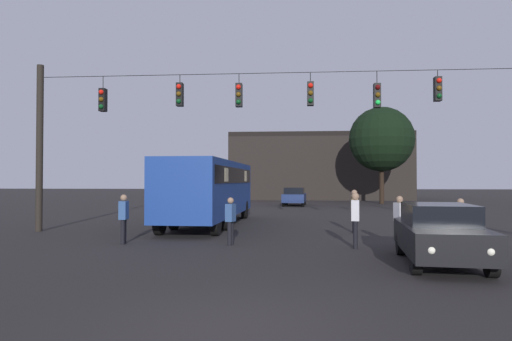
{
  "coord_description": "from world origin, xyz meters",
  "views": [
    {
      "loc": [
        0.9,
        -6.58,
        2.12
      ],
      "look_at": [
        -0.94,
        15.92,
        2.61
      ],
      "focal_mm": 32.34,
      "sensor_mm": 36.0,
      "label": 1
    }
  ],
  "objects_px": {
    "city_bus": "(210,186)",
    "car_near_right": "(440,233)",
    "car_far_left": "(294,196)",
    "pedestrian_trailing": "(355,217)",
    "pedestrian_crossing_left": "(354,208)",
    "pedestrian_near_bus": "(461,220)",
    "tree_left_silhouette": "(381,139)",
    "pedestrian_crossing_right": "(231,218)",
    "pedestrian_crossing_center": "(400,218)",
    "pedestrian_far_side": "(124,216)"
  },
  "relations": [
    {
      "from": "pedestrian_crossing_center",
      "to": "pedestrian_far_side",
      "type": "xyz_separation_m",
      "value": [
        -9.08,
        -0.16,
        0.02
      ]
    },
    {
      "from": "pedestrian_crossing_left",
      "to": "pedestrian_trailing",
      "type": "relative_size",
      "value": 1.0
    },
    {
      "from": "car_far_left",
      "to": "pedestrian_near_bus",
      "type": "distance_m",
      "value": 24.69
    },
    {
      "from": "pedestrian_crossing_left",
      "to": "pedestrian_near_bus",
      "type": "xyz_separation_m",
      "value": [
        2.76,
        -3.99,
        -0.12
      ]
    },
    {
      "from": "car_near_right",
      "to": "car_far_left",
      "type": "relative_size",
      "value": 1.01
    },
    {
      "from": "pedestrian_near_bus",
      "to": "car_far_left",
      "type": "bearing_deg",
      "value": 102.0
    },
    {
      "from": "car_far_left",
      "to": "pedestrian_crossing_left",
      "type": "height_order",
      "value": "pedestrian_crossing_left"
    },
    {
      "from": "car_near_right",
      "to": "pedestrian_trailing",
      "type": "relative_size",
      "value": 2.57
    },
    {
      "from": "pedestrian_near_bus",
      "to": "pedestrian_far_side",
      "type": "bearing_deg",
      "value": 179.12
    },
    {
      "from": "pedestrian_crossing_center",
      "to": "pedestrian_near_bus",
      "type": "xyz_separation_m",
      "value": [
        1.79,
        -0.32,
        -0.04
      ]
    },
    {
      "from": "city_bus",
      "to": "pedestrian_crossing_left",
      "type": "distance_m",
      "value": 7.06
    },
    {
      "from": "city_bus",
      "to": "car_near_right",
      "type": "height_order",
      "value": "city_bus"
    },
    {
      "from": "city_bus",
      "to": "pedestrian_crossing_center",
      "type": "height_order",
      "value": "city_bus"
    },
    {
      "from": "city_bus",
      "to": "car_near_right",
      "type": "bearing_deg",
      "value": -51.72
    },
    {
      "from": "pedestrian_crossing_center",
      "to": "pedestrian_crossing_right",
      "type": "distance_m",
      "value": 5.48
    },
    {
      "from": "city_bus",
      "to": "pedestrian_far_side",
      "type": "relative_size",
      "value": 6.69
    },
    {
      "from": "car_far_left",
      "to": "pedestrian_far_side",
      "type": "relative_size",
      "value": 2.68
    },
    {
      "from": "pedestrian_crossing_left",
      "to": "tree_left_silhouette",
      "type": "bearing_deg",
      "value": 76.89
    },
    {
      "from": "pedestrian_crossing_center",
      "to": "tree_left_silhouette",
      "type": "xyz_separation_m",
      "value": [
        4.57,
        27.44,
        4.96
      ]
    },
    {
      "from": "pedestrian_near_bus",
      "to": "pedestrian_crossing_center",
      "type": "bearing_deg",
      "value": 169.8
    },
    {
      "from": "pedestrian_crossing_center",
      "to": "city_bus",
      "type": "bearing_deg",
      "value": 138.49
    },
    {
      "from": "pedestrian_crossing_right",
      "to": "pedestrian_near_bus",
      "type": "xyz_separation_m",
      "value": [
        7.27,
        -0.2,
        0.0
      ]
    },
    {
      "from": "pedestrian_crossing_center",
      "to": "pedestrian_trailing",
      "type": "distance_m",
      "value": 1.58
    },
    {
      "from": "pedestrian_near_bus",
      "to": "pedestrian_trailing",
      "type": "height_order",
      "value": "pedestrian_trailing"
    },
    {
      "from": "pedestrian_crossing_left",
      "to": "car_near_right",
      "type": "bearing_deg",
      "value": -79.72
    },
    {
      "from": "pedestrian_crossing_right",
      "to": "tree_left_silhouette",
      "type": "xyz_separation_m",
      "value": [
        10.05,
        27.56,
        4.99
      ]
    },
    {
      "from": "city_bus",
      "to": "car_far_left",
      "type": "distance_m",
      "value": 17.8
    },
    {
      "from": "pedestrian_far_side",
      "to": "car_far_left",
      "type": "bearing_deg",
      "value": 76.55
    },
    {
      "from": "pedestrian_crossing_right",
      "to": "car_far_left",
      "type": "bearing_deg",
      "value": 84.91
    },
    {
      "from": "pedestrian_crossing_left",
      "to": "pedestrian_trailing",
      "type": "xyz_separation_m",
      "value": [
        -0.51,
        -4.21,
        -0.0
      ]
    },
    {
      "from": "tree_left_silhouette",
      "to": "pedestrian_trailing",
      "type": "bearing_deg",
      "value": -102.2
    },
    {
      "from": "pedestrian_crossing_right",
      "to": "tree_left_silhouette",
      "type": "bearing_deg",
      "value": 69.98
    },
    {
      "from": "pedestrian_crossing_left",
      "to": "tree_left_silhouette",
      "type": "relative_size",
      "value": 0.2
    },
    {
      "from": "pedestrian_trailing",
      "to": "tree_left_silhouette",
      "type": "distance_m",
      "value": 29.04
    },
    {
      "from": "pedestrian_far_side",
      "to": "tree_left_silhouette",
      "type": "xyz_separation_m",
      "value": [
        13.65,
        27.6,
        4.94
      ]
    },
    {
      "from": "city_bus",
      "to": "pedestrian_trailing",
      "type": "bearing_deg",
      "value": -50.17
    },
    {
      "from": "car_near_right",
      "to": "pedestrian_near_bus",
      "type": "distance_m",
      "value": 3.22
    },
    {
      "from": "pedestrian_crossing_left",
      "to": "pedestrian_crossing_center",
      "type": "xyz_separation_m",
      "value": [
        0.96,
        -3.67,
        -0.08
      ]
    },
    {
      "from": "car_far_left",
      "to": "car_near_right",
      "type": "bearing_deg",
      "value": -82.37
    },
    {
      "from": "car_near_right",
      "to": "pedestrian_near_bus",
      "type": "bearing_deg",
      "value": 61.93
    },
    {
      "from": "pedestrian_crossing_right",
      "to": "pedestrian_near_bus",
      "type": "relative_size",
      "value": 1.0
    },
    {
      "from": "pedestrian_crossing_center",
      "to": "pedestrian_trailing",
      "type": "relative_size",
      "value": 0.93
    },
    {
      "from": "car_near_right",
      "to": "pedestrian_far_side",
      "type": "height_order",
      "value": "pedestrian_far_side"
    },
    {
      "from": "pedestrian_crossing_left",
      "to": "pedestrian_crossing_right",
      "type": "distance_m",
      "value": 5.89
    },
    {
      "from": "city_bus",
      "to": "car_far_left",
      "type": "relative_size",
      "value": 2.5
    },
    {
      "from": "car_far_left",
      "to": "pedestrian_trailing",
      "type": "bearing_deg",
      "value": -85.63
    },
    {
      "from": "pedestrian_far_side",
      "to": "tree_left_silhouette",
      "type": "relative_size",
      "value": 0.19
    },
    {
      "from": "car_far_left",
      "to": "pedestrian_crossing_left",
      "type": "xyz_separation_m",
      "value": [
        2.38,
        -20.16,
        0.2
      ]
    },
    {
      "from": "pedestrian_crossing_left",
      "to": "pedestrian_trailing",
      "type": "height_order",
      "value": "pedestrian_crossing_left"
    },
    {
      "from": "pedestrian_trailing",
      "to": "pedestrian_crossing_right",
      "type": "bearing_deg",
      "value": 174.05
    }
  ]
}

